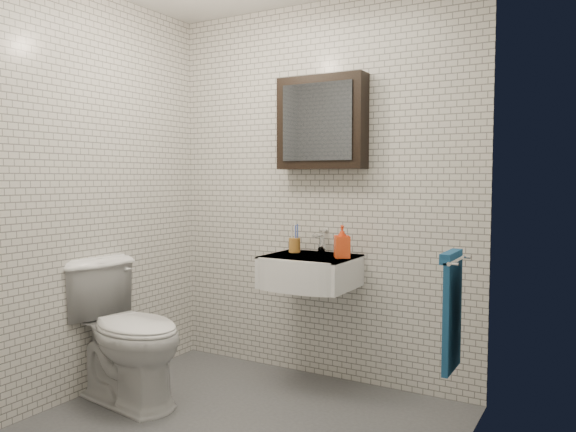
# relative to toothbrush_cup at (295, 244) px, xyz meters

# --- Properties ---
(ground) EXTENTS (2.20, 2.00, 0.01)m
(ground) POSITION_rel_toothbrush_cup_xyz_m (0.12, -0.87, -0.90)
(ground) COLOR #484A4F
(ground) RESTS_ON ground
(room_shell) EXTENTS (2.22, 2.02, 2.51)m
(room_shell) POSITION_rel_toothbrush_cup_xyz_m (0.12, -0.87, 0.56)
(room_shell) COLOR silver
(room_shell) RESTS_ON ground
(washbasin) EXTENTS (0.55, 0.50, 0.20)m
(washbasin) POSITION_rel_toothbrush_cup_xyz_m (0.17, -0.13, -0.15)
(washbasin) COLOR white
(washbasin) RESTS_ON room_shell
(faucet) EXTENTS (0.06, 0.20, 0.15)m
(faucet) POSITION_rel_toothbrush_cup_xyz_m (0.17, 0.06, 0.01)
(faucet) COLOR silver
(faucet) RESTS_ON washbasin
(mirror_cabinet) EXTENTS (0.60, 0.15, 0.60)m
(mirror_cabinet) POSITION_rel_toothbrush_cup_xyz_m (0.17, 0.06, 0.80)
(mirror_cabinet) COLOR black
(mirror_cabinet) RESTS_ON room_shell
(towel_rail) EXTENTS (0.09, 0.30, 0.58)m
(towel_rail) POSITION_rel_toothbrush_cup_xyz_m (1.16, -0.52, -0.18)
(towel_rail) COLOR silver
(towel_rail) RESTS_ON room_shell
(toothbrush_cup) EXTENTS (0.10, 0.10, 0.21)m
(toothbrush_cup) POSITION_rel_toothbrush_cup_xyz_m (0.00, 0.00, 0.00)
(toothbrush_cup) COLOR #B2752C
(toothbrush_cup) RESTS_ON washbasin
(soap_bottle) EXTENTS (0.13, 0.13, 0.20)m
(soap_bottle) POSITION_rel_toothbrush_cup_xyz_m (0.38, -0.08, 0.05)
(soap_bottle) COLOR orange
(soap_bottle) RESTS_ON washbasin
(toilet) EXTENTS (0.90, 0.60, 0.85)m
(toilet) POSITION_rel_toothbrush_cup_xyz_m (-0.68, -0.85, -0.48)
(toilet) COLOR white
(toilet) RESTS_ON ground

